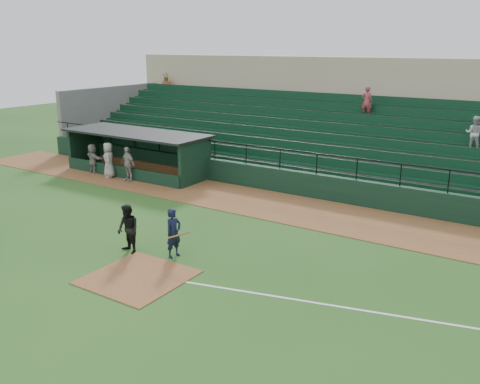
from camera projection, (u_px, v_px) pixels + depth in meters
The scene contains 11 objects.
ground at pixel (159, 267), 17.14m from camera, with size 90.00×90.00×0.00m, color #26521A.
warning_track at pixel (275, 206), 23.58m from camera, with size 40.00×4.00×0.03m, color brown.
home_plate_dirt at pixel (138, 277), 16.33m from camera, with size 3.00×3.00×0.03m, color brown.
foul_line at pixel (409, 318), 13.92m from camera, with size 18.00×0.09×0.01m, color white.
stadium_structure at pixel (347, 131), 29.75m from camera, with size 38.00×13.08×6.40m.
dugout at pixel (142, 149), 29.57m from camera, with size 8.90×3.20×2.42m.
batter_at_plate at pixel (174, 233), 17.72m from camera, with size 1.05×0.71×1.76m.
umpire at pixel (128, 229), 18.05m from camera, with size 0.87×0.68×1.79m, color black.
dugout_player_a at pixel (128, 164), 27.58m from camera, with size 1.10×0.46×1.88m, color #A7A19C.
dugout_player_b at pixel (109, 160), 28.32m from camera, with size 0.96×0.62×1.96m, color #A39D98.
dugout_player_c at pixel (93, 158), 29.28m from camera, with size 1.58×0.50×1.71m, color #99948F.
Camera 1 is at (10.88, -11.73, 7.19)m, focal length 38.17 mm.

